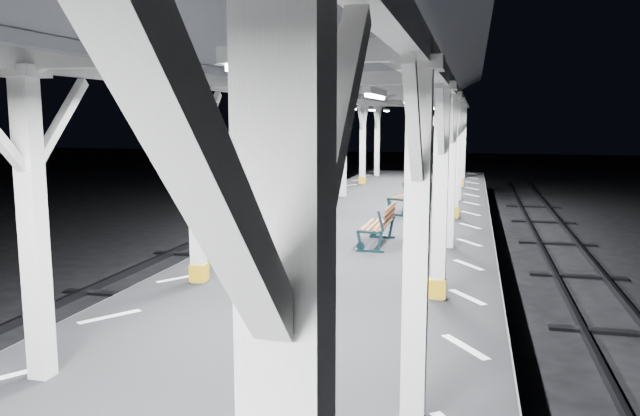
% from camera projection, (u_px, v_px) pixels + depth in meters
% --- Properties ---
extents(ground, '(120.00, 120.00, 0.00)m').
position_uv_depth(ground, '(276.00, 402.00, 8.38)').
color(ground, black).
rests_on(ground, ground).
extents(platform, '(6.00, 50.00, 1.00)m').
position_uv_depth(platform, '(275.00, 367.00, 8.30)').
color(platform, black).
rests_on(platform, ground).
extents(hazard_stripes_left, '(1.00, 48.00, 0.01)m').
position_uv_depth(hazard_stripes_left, '(110.00, 317.00, 8.81)').
color(hazard_stripes_left, silver).
rests_on(hazard_stripes_left, platform).
extents(hazard_stripes_right, '(1.00, 48.00, 0.01)m').
position_uv_depth(hazard_stripes_right, '(465.00, 347.00, 7.65)').
color(hazard_stripes_right, silver).
rests_on(hazard_stripes_right, platform).
extents(canopy, '(5.40, 49.00, 4.65)m').
position_uv_depth(canopy, '(272.00, 55.00, 7.70)').
color(canopy, silver).
rests_on(canopy, platform).
extents(bench_mid, '(0.65, 1.66, 0.90)m').
position_uv_depth(bench_mid, '(381.00, 224.00, 13.66)').
color(bench_mid, black).
rests_on(bench_mid, platform).
extents(bench_far, '(1.25, 1.94, 0.99)m').
position_uv_depth(bench_far, '(414.00, 195.00, 18.33)').
color(bench_far, black).
rests_on(bench_far, platform).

